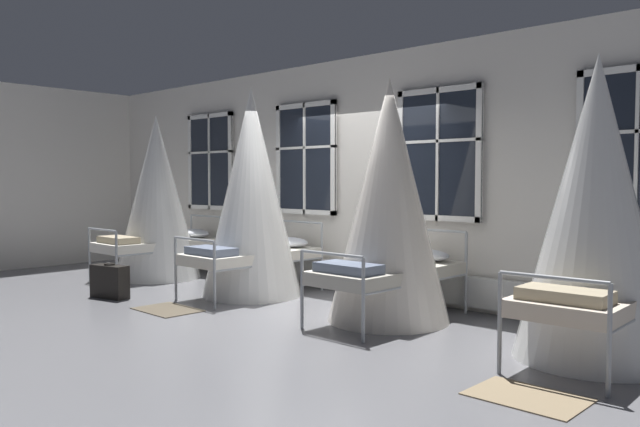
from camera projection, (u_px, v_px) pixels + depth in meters
The scene contains 10 objects.
ground at pixel (312, 307), 7.86m from camera, with size 22.62×22.62×0.00m, color slate.
back_wall_with_windows at pixel (371, 176), 8.64m from camera, with size 12.31×0.10×3.26m, color silver.
window_bank at pixel (365, 220), 8.59m from camera, with size 8.02×0.10×2.64m.
cot_first at pixel (157, 200), 10.13m from camera, with size 1.36×1.94×2.61m.
cot_second at pixel (252, 195), 8.59m from camera, with size 1.36×1.94×2.83m.
cot_third at pixel (389, 204), 7.02m from camera, with size 1.36×1.93×2.70m.
cot_fourth at pixel (595, 213), 5.49m from camera, with size 1.36×1.94×2.67m.
rug_second at pixel (168, 310), 7.66m from camera, with size 0.80×0.56×0.01m, color brown.
rug_fourth at pixel (527, 397), 4.57m from camera, with size 0.80×0.56×0.01m, color #8E7A5B.
suitcase_dark at pixel (110, 281), 8.44m from camera, with size 0.59×0.31×0.47m.
Camera 1 is at (5.37, -5.65, 1.57)m, focal length 35.53 mm.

